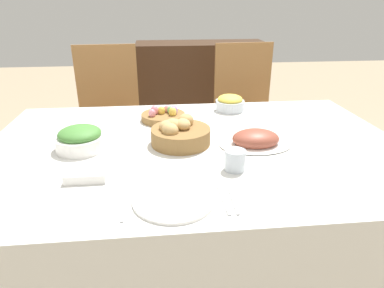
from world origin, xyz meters
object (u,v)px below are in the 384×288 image
(spoon, at_px, (232,197))
(dinner_plate, at_px, (174,199))
(sideboard, at_px, (201,94))
(fork, at_px, (124,203))
(chair_far_right, at_px, (246,113))
(bread_basket, at_px, (180,134))
(drinking_cup, at_px, (235,160))
(egg_basket, at_px, (164,116))
(pineapple_bowl, at_px, (230,103))
(knife, at_px, (223,197))
(chair_far_left, at_px, (109,118))
(green_salad_bowl, at_px, (80,139))
(butter_dish, at_px, (86,175))
(ham_platter, at_px, (256,140))

(spoon, bearing_deg, dinner_plate, -178.51)
(sideboard, distance_m, fork, 2.30)
(chair_far_right, bearing_deg, fork, -122.41)
(bread_basket, xyz_separation_m, drinking_cup, (0.18, -0.26, -0.01))
(sideboard, xyz_separation_m, egg_basket, (-0.38, -1.46, 0.29))
(pineapple_bowl, relative_size, fork, 0.82)
(spoon, bearing_deg, sideboard, 86.62)
(pineapple_bowl, height_order, fork, pineapple_bowl)
(egg_basket, distance_m, fork, 0.77)
(chair_far_right, relative_size, drinking_cup, 13.37)
(sideboard, relative_size, egg_basket, 5.25)
(spoon, bearing_deg, knife, -178.51)
(fork, bearing_deg, pineapple_bowl, 58.51)
(chair_far_left, bearing_deg, green_salad_bowl, -92.51)
(drinking_cup, height_order, butter_dish, drinking_cup)
(egg_basket, bearing_deg, chair_far_left, 119.57)
(green_salad_bowl, height_order, knife, green_salad_bowl)
(spoon, bearing_deg, bread_basket, 108.10)
(pineapple_bowl, xyz_separation_m, drinking_cup, (-0.13, -0.70, -0.00))
(knife, xyz_separation_m, drinking_cup, (0.08, 0.19, 0.04))
(chair_far_right, bearing_deg, dinner_plate, -117.33)
(pineapple_bowl, relative_size, knife, 0.82)
(egg_basket, xyz_separation_m, knife, (0.16, -0.76, -0.02))
(dinner_plate, xyz_separation_m, spoon, (0.18, -0.00, -0.00))
(knife, height_order, butter_dish, butter_dish)
(chair_far_left, relative_size, spoon, 5.29)
(bread_basket, relative_size, spoon, 1.30)
(knife, bearing_deg, green_salad_bowl, 138.27)
(bread_basket, relative_size, knife, 1.30)
(sideboard, height_order, knife, sideboard)
(chair_far_right, bearing_deg, spoon, -110.71)
(drinking_cup, bearing_deg, green_salad_bowl, 157.27)
(butter_dish, bearing_deg, knife, -20.88)
(fork, bearing_deg, drinking_cup, 24.28)
(chair_far_right, relative_size, ham_platter, 3.35)
(drinking_cup, bearing_deg, spoon, -104.68)
(egg_basket, height_order, ham_platter, egg_basket)
(spoon, bearing_deg, pineapple_bowl, 80.23)
(egg_basket, bearing_deg, dinner_plate, -89.25)
(egg_basket, xyz_separation_m, butter_dish, (-0.28, -0.59, -0.01))
(chair_far_left, bearing_deg, butter_dish, -89.63)
(fork, height_order, spoon, same)
(knife, relative_size, drinking_cup, 2.53)
(sideboard, relative_size, pineapple_bowl, 7.30)
(sideboard, bearing_deg, chair_far_left, -132.14)
(ham_platter, bearing_deg, bread_basket, 170.63)
(sideboard, bearing_deg, ham_platter, -90.18)
(green_salad_bowl, bearing_deg, butter_dish, -75.82)
(chair_far_right, relative_size, pineapple_bowl, 6.42)
(chair_far_left, height_order, pineapple_bowl, chair_far_left)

